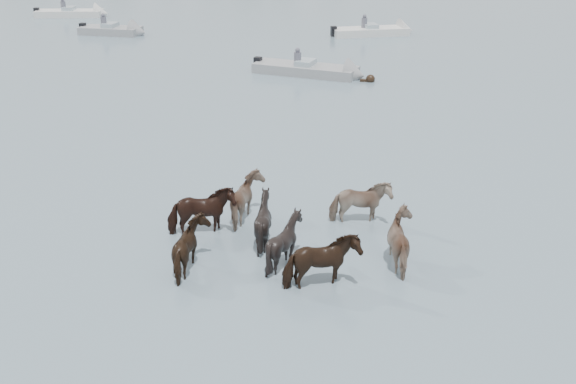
{
  "coord_description": "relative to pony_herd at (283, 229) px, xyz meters",
  "views": [
    {
      "loc": [
        2.94,
        -13.2,
        7.94
      ],
      "look_at": [
        1.55,
        2.07,
        1.1
      ],
      "focal_mm": 40.84,
      "sensor_mm": 36.0,
      "label": 1
    }
  ],
  "objects": [
    {
      "name": "motorboat_f",
      "position": [
        -18.68,
        34.24,
        -0.32
      ],
      "size": [
        5.52,
        2.21,
        1.92
      ],
      "rotation": [
        0.0,
        0.0,
        0.12
      ],
      "color": "silver",
      "rests_on": "ground"
    },
    {
      "name": "motorboat_b",
      "position": [
        0.1,
        17.73,
        -0.32
      ],
      "size": [
        5.86,
        3.15,
        1.92
      ],
      "rotation": [
        0.0,
        0.0,
        -0.29
      ],
      "color": "gray",
      "rests_on": "ground"
    },
    {
      "name": "ground",
      "position": [
        -1.52,
        -1.06,
        -0.54
      ],
      "size": [
        400.0,
        400.0,
        0.0
      ],
      "primitive_type": "plane",
      "color": "slate",
      "rests_on": "ground"
    },
    {
      "name": "swimming_pony",
      "position": [
        2.5,
        16.8,
        -0.44
      ],
      "size": [
        0.72,
        0.44,
        0.44
      ],
      "color": "black",
      "rests_on": "ground"
    },
    {
      "name": "motorboat_a",
      "position": [
        -13.27,
        27.43,
        -0.31
      ],
      "size": [
        4.61,
        2.14,
        1.92
      ],
      "rotation": [
        0.0,
        0.0,
        -0.13
      ],
      "color": "gray",
      "rests_on": "ground"
    },
    {
      "name": "pony_herd",
      "position": [
        0.0,
        0.0,
        0.0
      ],
      "size": [
        6.96,
        4.79,
        1.47
      ],
      "color": "black",
      "rests_on": "ground"
    },
    {
      "name": "motorboat_c",
      "position": [
        3.53,
        28.94,
        -0.32
      ],
      "size": [
        5.56,
        3.05,
        1.92
      ],
      "rotation": [
        0.0,
        0.0,
        0.29
      ],
      "color": "silver",
      "rests_on": "ground"
    }
  ]
}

